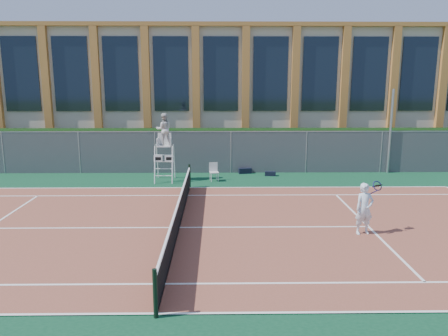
{
  "coord_description": "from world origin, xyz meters",
  "views": [
    {
      "loc": [
        1.32,
        -13.98,
        4.94
      ],
      "look_at": [
        1.55,
        3.0,
        1.45
      ],
      "focal_mm": 35.0,
      "sensor_mm": 36.0,
      "label": 1
    }
  ],
  "objects_px": {
    "steel_pole": "(390,132)",
    "tennis_player": "(364,209)",
    "umpire_chair": "(164,131)",
    "plastic_chair": "(214,170)"
  },
  "relations": [
    {
      "from": "umpire_chair",
      "to": "tennis_player",
      "type": "distance_m",
      "value": 10.73
    },
    {
      "from": "plastic_chair",
      "to": "tennis_player",
      "type": "relative_size",
      "value": 0.53
    },
    {
      "from": "steel_pole",
      "to": "tennis_player",
      "type": "xyz_separation_m",
      "value": [
        -4.38,
        -9.37,
        -1.34
      ]
    },
    {
      "from": "steel_pole",
      "to": "plastic_chair",
      "type": "relative_size",
      "value": 4.95
    },
    {
      "from": "umpire_chair",
      "to": "plastic_chair",
      "type": "bearing_deg",
      "value": -2.17
    },
    {
      "from": "umpire_chair",
      "to": "steel_pole",
      "type": "bearing_deg",
      "value": 8.07
    },
    {
      "from": "steel_pole",
      "to": "tennis_player",
      "type": "height_order",
      "value": "steel_pole"
    },
    {
      "from": "umpire_chair",
      "to": "plastic_chair",
      "type": "distance_m",
      "value": 3.07
    },
    {
      "from": "umpire_chair",
      "to": "plastic_chair",
      "type": "height_order",
      "value": "umpire_chair"
    },
    {
      "from": "plastic_chair",
      "to": "tennis_player",
      "type": "distance_m",
      "value": 9.06
    }
  ]
}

